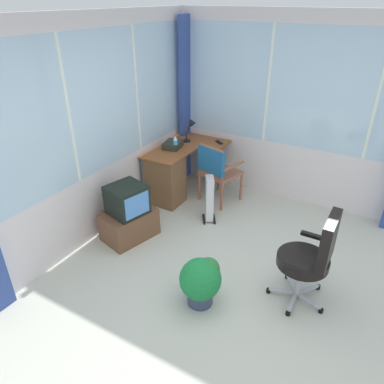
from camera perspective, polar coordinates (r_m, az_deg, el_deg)
name	(u,v)px	position (r m, az deg, el deg)	size (l,w,h in m)	color
ground	(240,302)	(3.86, 7.60, -16.89)	(5.62, 5.11, 0.06)	beige
north_window_panel	(72,143)	(4.19, -18.51, 7.38)	(4.62, 0.07, 2.59)	silver
east_window_panel	(316,116)	(5.18, 19.02, 11.26)	(0.07, 4.11, 2.59)	silver
curtain_corner	(185,103)	(5.76, -1.05, 13.94)	(0.28, 0.07, 2.49)	#344C95
desk	(167,176)	(5.25, -3.91, 2.57)	(1.24, 0.86, 0.75)	brown
desk_lamp	(192,127)	(5.53, -0.06, 10.24)	(0.22, 0.19, 0.33)	black
tv_remote	(219,142)	(5.51, 4.34, 7.87)	(0.04, 0.15, 0.02)	black
spray_bottle	(175,144)	(5.19, -2.64, 7.69)	(0.06, 0.06, 0.22)	#3CB1D9
paper_tray	(173,145)	(5.32, -3.05, 7.50)	(0.30, 0.23, 0.09)	#2A2C25
wooden_armchair	(215,167)	(5.12, 3.73, 3.92)	(0.60, 0.59, 0.90)	#995E46
office_chair	(313,255)	(3.61, 18.61, -9.38)	(0.60, 0.58, 1.01)	#B7B7BF
tv_on_stand	(129,215)	(4.54, -10.00, -3.62)	(0.73, 0.59, 0.72)	brown
space_heater	(209,198)	(4.82, 2.75, -0.95)	(0.29, 0.27, 0.65)	silver
potted_plant	(201,280)	(3.59, 1.49, -13.71)	(0.41, 0.41, 0.51)	#35405B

